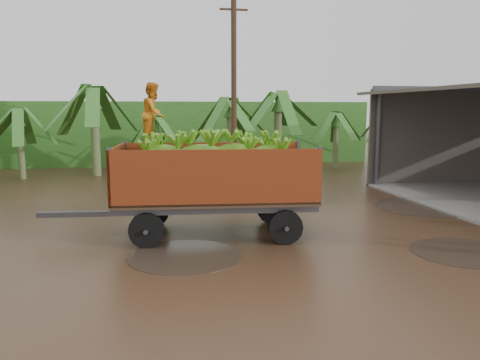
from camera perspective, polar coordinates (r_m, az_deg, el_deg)
name	(u,v)px	position (r m, az deg, el deg)	size (l,w,h in m)	color
ground	(295,225)	(13.11, 6.69, -5.46)	(100.00, 100.00, 0.00)	black
hedge_north	(183,132)	(28.22, -6.97, 5.78)	(22.00, 3.00, 3.60)	#2D661E
banana_trailer	(213,177)	(11.83, -3.25, 0.38)	(6.92, 2.82, 3.85)	#A93C18
utility_pole	(234,89)	(20.56, -0.75, 10.98)	(1.20, 0.24, 7.93)	#47301E
banana_plants	(111,143)	(18.86, -15.40, 4.40)	(23.79, 19.64, 4.36)	#2D661E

